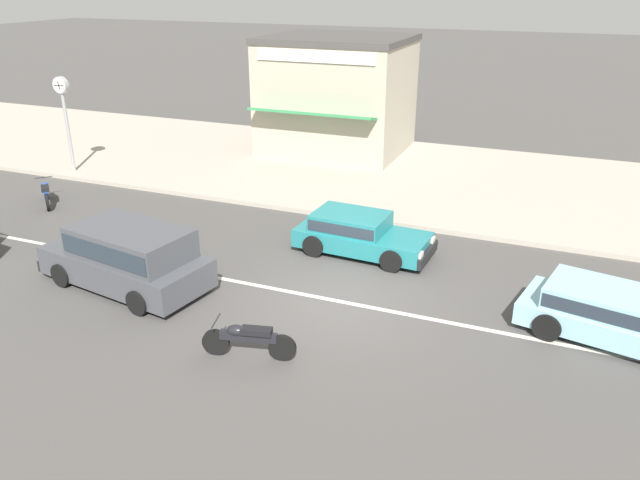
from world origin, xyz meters
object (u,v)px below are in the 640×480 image
at_px(hatchback_pale_blue_1, 611,313).
at_px(minivan_dark_grey_3, 128,255).
at_px(hatchback_teal_5, 358,232).
at_px(motorcycle_0, 46,192).
at_px(street_clock, 64,102).
at_px(motorcycle_1, 248,339).
at_px(shopfront_corner_warung, 337,94).

relative_size(hatchback_pale_blue_1, minivan_dark_grey_3, 0.91).
bearing_deg(hatchback_teal_5, motorcycle_0, -178.89).
relative_size(minivan_dark_grey_3, street_clock, 1.30).
xyz_separation_m(hatchback_pale_blue_1, motorcycle_1, (-6.69, -3.49, -0.17)).
height_order(hatchback_teal_5, street_clock, street_clock).
bearing_deg(street_clock, motorcycle_1, -35.18).
xyz_separation_m(street_clock, shopfront_corner_warung, (8.20, 6.82, -0.27)).
xyz_separation_m(minivan_dark_grey_3, hatchback_teal_5, (4.52, 4.04, -0.26)).
bearing_deg(street_clock, motorcycle_0, -62.55).
height_order(motorcycle_0, motorcycle_1, same).
height_order(minivan_dark_grey_3, motorcycle_1, minivan_dark_grey_3).
xyz_separation_m(hatchback_pale_blue_1, shopfront_corner_warung, (-10.57, 11.84, 1.90)).
relative_size(motorcycle_0, shopfront_corner_warung, 0.24).
bearing_deg(motorcycle_0, hatchback_teal_5, 1.11).
bearing_deg(shopfront_corner_warung, street_clock, -140.27).
xyz_separation_m(hatchback_teal_5, motorcycle_1, (-0.37, -5.71, -0.16)).
bearing_deg(shopfront_corner_warung, minivan_dark_grey_3, -91.10).
distance_m(minivan_dark_grey_3, hatchback_teal_5, 6.06).
bearing_deg(street_clock, hatchback_teal_5, -12.73).
bearing_deg(minivan_dark_grey_3, street_clock, 139.20).
xyz_separation_m(hatchback_pale_blue_1, motorcycle_0, (-17.20, 2.00, -0.17)).
distance_m(hatchback_teal_5, street_clock, 12.95).
xyz_separation_m(minivan_dark_grey_3, shopfront_corner_warung, (0.26, 13.67, 1.65)).
height_order(hatchback_pale_blue_1, street_clock, street_clock).
distance_m(minivan_dark_grey_3, shopfront_corner_warung, 13.77).
relative_size(motorcycle_1, street_clock, 0.53).
relative_size(motorcycle_1, shopfront_corner_warung, 0.33).
xyz_separation_m(hatchback_pale_blue_1, hatchback_teal_5, (-6.32, 2.21, -0.00)).
height_order(hatchback_pale_blue_1, shopfront_corner_warung, shopfront_corner_warung).
xyz_separation_m(hatchback_teal_5, street_clock, (-12.46, 2.81, 2.17)).
height_order(motorcycle_0, street_clock, street_clock).
bearing_deg(street_clock, hatchback_pale_blue_1, -14.99).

